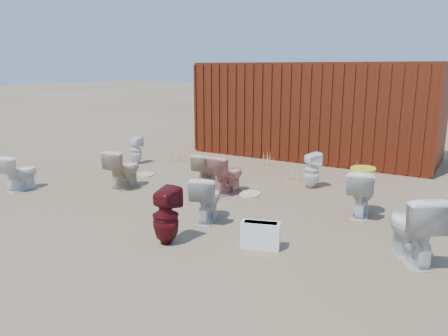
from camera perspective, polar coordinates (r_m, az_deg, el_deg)
The scene contains 22 objects.
ground at distance 7.35m, azimuth -2.46°, elevation -5.08°, with size 100.00×100.00×0.00m, color brown.
shipping_container at distance 11.71m, azimuth 11.96°, elevation 7.45°, with size 6.00×2.40×2.40m, color #49190C.
toilet_front_a at distance 9.15m, azimuth -25.07°, elevation -0.50°, with size 0.38×0.66×0.67m, color white.
toilet_front_pink at distance 8.05m, azimuth 0.42°, elevation -0.78°, with size 0.41×0.71×0.73m, color tan.
toilet_front_c at distance 6.61m, azimuth -2.26°, elevation -3.96°, with size 0.39×0.69×0.70m, color silver.
toilet_front_maroon at distance 5.80m, azimuth -7.62°, elevation -6.24°, with size 0.34×0.35×0.76m, color #510D12.
toilet_front_e at distance 5.71m, azimuth 23.43°, elevation -7.10°, with size 0.48×0.83×0.85m, color silver.
toilet_back_a at distance 10.73m, azimuth -11.47°, elevation 2.27°, with size 0.30×0.30×0.66m, color white.
toilet_back_beige_left at distance 8.62m, azimuth -13.00°, elevation -0.08°, with size 0.42×0.74×0.75m, color beige.
toilet_back_beige_right at distance 8.48m, azimuth -2.29°, elevation -0.24°, with size 0.38×0.66×0.68m, color beige.
toilet_back_yellowlid at distance 7.15m, azimuth 17.49°, elevation -3.10°, with size 0.42×0.73×0.75m, color white.
toilet_back_e at distance 8.57m, azimuth 11.32°, elevation -0.28°, with size 0.31×0.32×0.70m, color white.
yellow_lid at distance 7.06m, azimuth 17.71°, elevation -0.09°, with size 0.38×0.47×0.03m, color gold.
loose_tank at distance 5.70m, azimuth 4.79°, elevation -8.73°, with size 0.50×0.20×0.35m, color white.
loose_lid_near at distance 8.05m, azimuth 3.39°, elevation -3.39°, with size 0.38×0.49×0.02m, color beige.
loose_lid_far at distance 9.63m, azimuth -10.19°, elevation -0.81°, with size 0.36×0.47×0.02m, color #BEAF8A.
weed_clump_a at distance 10.89m, azimuth -5.72°, elevation 1.67°, with size 0.36×0.36×0.30m, color tan.
weed_clump_b at distance 9.12m, azimuth 9.04°, elevation -0.82°, with size 0.32×0.32×0.25m, color tan.
weed_clump_c at distance 9.34m, azimuth 17.17°, elevation -0.79°, with size 0.36×0.36×0.29m, color tan.
weed_clump_d at distance 10.48m, azimuth 6.17°, elevation 1.19°, with size 0.30×0.30×0.29m, color tan.
weed_clump_e at distance 9.83m, azimuth 16.60°, elevation -0.08°, with size 0.34×0.34×0.29m, color tan.
weed_clump_f at distance 6.84m, azimuth 22.33°, elevation -6.34°, with size 0.28×0.28×0.26m, color tan.
Camera 1 is at (3.92, -5.78, 2.29)m, focal length 35.00 mm.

